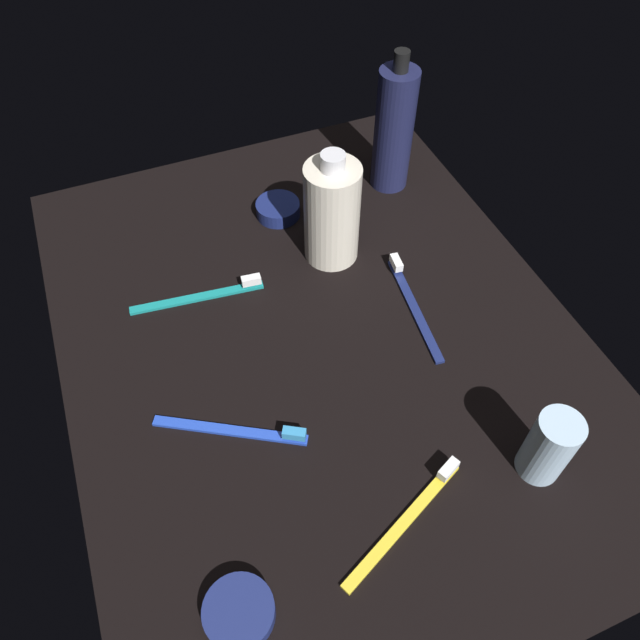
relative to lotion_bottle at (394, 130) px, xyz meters
The scene contains 10 objects.
ground_plane 34.13cm from the lotion_bottle, 41.67° to the right, with size 84.00×64.00×1.20cm, color black.
lotion_bottle is the anchor object (origin of this frame).
bodywash_bottle 18.58cm from the lotion_bottle, 52.41° to the right, with size 7.60×7.60×16.96cm.
deodorant_stick 50.77cm from the lotion_bottle, ahead, with size 4.76×4.76×9.46cm, color silver.
toothbrush_teal 36.99cm from the lotion_bottle, 69.41° to the right, with size 3.25×18.02×2.10cm.
toothbrush_blue 49.88cm from the lotion_bottle, 46.27° to the right, with size 10.11×16.15×2.10cm.
toothbrush_yellow 55.26cm from the lotion_bottle, 23.70° to the right, with size 8.50×16.90×2.10cm.
toothbrush_navy 27.07cm from the lotion_bottle, 19.06° to the right, with size 18.01×3.34×2.10cm.
cream_tin_left 67.08cm from the lotion_bottle, 38.21° to the right, with size 6.82×6.82×1.83cm, color navy.
cream_tin_right 20.79cm from the lotion_bottle, 87.94° to the right, with size 6.63×6.63×2.17cm, color navy.
Camera 1 is at (43.30, -17.54, 62.02)cm, focal length 33.83 mm.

